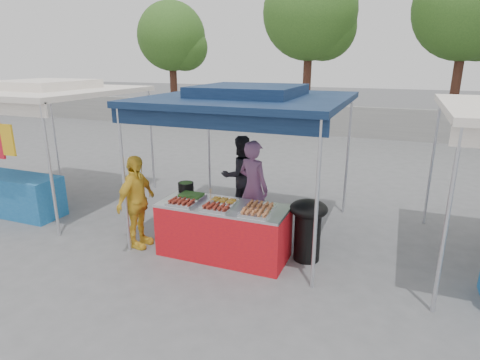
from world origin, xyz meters
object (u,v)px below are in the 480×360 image
at_px(cooking_pot, 186,187).
at_px(vendor_woman, 253,188).
at_px(helper_man, 240,175).
at_px(wok_burner, 308,225).
at_px(customer_person, 136,202).
at_px(vendor_table, 223,230).

bearing_deg(cooking_pot, vendor_woman, 32.91).
bearing_deg(vendor_woman, helper_man, -33.71).
distance_m(cooking_pot, vendor_woman, 1.17).
height_order(vendor_woman, helper_man, vendor_woman).
relative_size(wok_burner, customer_person, 0.63).
xyz_separation_m(wok_burner, customer_person, (-2.69, -0.57, 0.20)).
height_order(helper_man, customer_person, helper_man).
height_order(cooking_pot, helper_man, helper_man).
relative_size(cooking_pot, wok_burner, 0.27).
relative_size(vendor_table, wok_burner, 2.06).
bearing_deg(vendor_table, wok_burner, 16.09).
relative_size(vendor_woman, customer_person, 1.09).
xyz_separation_m(vendor_table, vendor_woman, (0.13, 1.00, 0.41)).
distance_m(vendor_table, cooking_pot, 1.05).
bearing_deg(customer_person, vendor_woman, -51.29).
bearing_deg(cooking_pot, helper_man, 74.06).
bearing_deg(customer_person, helper_man, -25.47).
bearing_deg(customer_person, vendor_table, -80.72).
relative_size(vendor_table, vendor_woman, 1.19).
height_order(wok_burner, vendor_woman, vendor_woman).
height_order(vendor_table, helper_man, helper_man).
bearing_deg(customer_person, wok_burner, -77.13).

